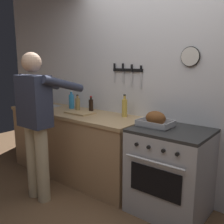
{
  "coord_description": "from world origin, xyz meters",
  "views": [
    {
      "loc": [
        1.29,
        -1.3,
        1.57
      ],
      "look_at": [
        -0.44,
        0.85,
        1.01
      ],
      "focal_mm": 40.84,
      "sensor_mm": 36.0,
      "label": 1
    }
  ],
  "objects_px": {
    "bottle_cooking_oil": "(125,107)",
    "person_cook": "(37,118)",
    "cutting_board": "(80,113)",
    "bottle_dish_soap": "(71,101)",
    "bottle_soy_sauce": "(91,105)",
    "bottle_vinegar": "(78,104)",
    "stove": "(170,171)",
    "roasting_pan": "(156,120)"
  },
  "relations": [
    {
      "from": "bottle_cooking_oil",
      "to": "person_cook",
      "type": "bearing_deg",
      "value": -124.67
    },
    {
      "from": "cutting_board",
      "to": "bottle_cooking_oil",
      "type": "height_order",
      "value": "bottle_cooking_oil"
    },
    {
      "from": "bottle_dish_soap",
      "to": "person_cook",
      "type": "bearing_deg",
      "value": -68.2
    },
    {
      "from": "person_cook",
      "to": "bottle_cooking_oil",
      "type": "distance_m",
      "value": 1.03
    },
    {
      "from": "bottle_dish_soap",
      "to": "bottle_soy_sauce",
      "type": "bearing_deg",
      "value": 5.54
    },
    {
      "from": "cutting_board",
      "to": "bottle_vinegar",
      "type": "height_order",
      "value": "bottle_vinegar"
    },
    {
      "from": "bottle_vinegar",
      "to": "bottle_soy_sauce",
      "type": "distance_m",
      "value": 0.18
    },
    {
      "from": "cutting_board",
      "to": "bottle_dish_soap",
      "type": "height_order",
      "value": "bottle_dish_soap"
    },
    {
      "from": "stove",
      "to": "bottle_cooking_oil",
      "type": "distance_m",
      "value": 0.92
    },
    {
      "from": "person_cook",
      "to": "stove",
      "type": "bearing_deg",
      "value": -59.78
    },
    {
      "from": "bottle_dish_soap",
      "to": "bottle_soy_sauce",
      "type": "relative_size",
      "value": 1.25
    },
    {
      "from": "roasting_pan",
      "to": "bottle_soy_sauce",
      "type": "distance_m",
      "value": 1.1
    },
    {
      "from": "bottle_cooking_oil",
      "to": "cutting_board",
      "type": "bearing_deg",
      "value": -160.56
    },
    {
      "from": "roasting_pan",
      "to": "bottle_dish_soap",
      "type": "relative_size",
      "value": 1.39
    },
    {
      "from": "cutting_board",
      "to": "bottle_dish_soap",
      "type": "distance_m",
      "value": 0.4
    },
    {
      "from": "bottle_vinegar",
      "to": "bottle_soy_sauce",
      "type": "height_order",
      "value": "bottle_vinegar"
    },
    {
      "from": "bottle_dish_soap",
      "to": "bottle_vinegar",
      "type": "distance_m",
      "value": 0.25
    },
    {
      "from": "bottle_dish_soap",
      "to": "bottle_soy_sauce",
      "type": "height_order",
      "value": "bottle_dish_soap"
    },
    {
      "from": "bottle_cooking_oil",
      "to": "bottle_soy_sauce",
      "type": "xyz_separation_m",
      "value": [
        -0.56,
        0.01,
        -0.03
      ]
    },
    {
      "from": "roasting_pan",
      "to": "bottle_dish_soap",
      "type": "distance_m",
      "value": 1.44
    },
    {
      "from": "roasting_pan",
      "to": "cutting_board",
      "type": "bearing_deg",
      "value": -178.59
    },
    {
      "from": "roasting_pan",
      "to": "bottle_vinegar",
      "type": "relative_size",
      "value": 1.54
    },
    {
      "from": "person_cook",
      "to": "bottle_cooking_oil",
      "type": "bearing_deg",
      "value": -31.99
    },
    {
      "from": "bottle_vinegar",
      "to": "roasting_pan",
      "type": "bearing_deg",
      "value": -2.13
    },
    {
      "from": "bottle_dish_soap",
      "to": "bottle_cooking_oil",
      "type": "bearing_deg",
      "value": 1.79
    },
    {
      "from": "stove",
      "to": "bottle_vinegar",
      "type": "xyz_separation_m",
      "value": [
        -1.39,
        0.04,
        0.54
      ]
    },
    {
      "from": "cutting_board",
      "to": "bottle_soy_sauce",
      "type": "xyz_separation_m",
      "value": [
        0.0,
        0.21,
        0.07
      ]
    },
    {
      "from": "bottle_vinegar",
      "to": "bottle_dish_soap",
      "type": "bearing_deg",
      "value": 156.53
    },
    {
      "from": "roasting_pan",
      "to": "bottle_dish_soap",
      "type": "xyz_separation_m",
      "value": [
        -1.44,
        0.14,
        0.04
      ]
    },
    {
      "from": "bottle_soy_sauce",
      "to": "person_cook",
      "type": "bearing_deg",
      "value": -91.48
    },
    {
      "from": "bottle_dish_soap",
      "to": "bottle_soy_sauce",
      "type": "distance_m",
      "value": 0.35
    },
    {
      "from": "bottle_soy_sauce",
      "to": "cutting_board",
      "type": "bearing_deg",
      "value": -91.07
    },
    {
      "from": "bottle_vinegar",
      "to": "bottle_soy_sauce",
      "type": "bearing_deg",
      "value": 48.43
    },
    {
      "from": "stove",
      "to": "roasting_pan",
      "type": "distance_m",
      "value": 0.55
    },
    {
      "from": "roasting_pan",
      "to": "person_cook",
      "type": "bearing_deg",
      "value": -148.75
    },
    {
      "from": "cutting_board",
      "to": "stove",
      "type": "bearing_deg",
      "value": 1.3
    },
    {
      "from": "roasting_pan",
      "to": "bottle_dish_soap",
      "type": "height_order",
      "value": "bottle_dish_soap"
    },
    {
      "from": "cutting_board",
      "to": "bottle_soy_sauce",
      "type": "bearing_deg",
      "value": 88.93
    },
    {
      "from": "person_cook",
      "to": "bottle_vinegar",
      "type": "xyz_separation_m",
      "value": [
        -0.1,
        0.72,
        0.04
      ]
    },
    {
      "from": "bottle_vinegar",
      "to": "stove",
      "type": "bearing_deg",
      "value": -1.76
    },
    {
      "from": "roasting_pan",
      "to": "bottle_cooking_oil",
      "type": "xyz_separation_m",
      "value": [
        -0.52,
        0.17,
        0.04
      ]
    },
    {
      "from": "cutting_board",
      "to": "bottle_cooking_oil",
      "type": "relative_size",
      "value": 1.32
    }
  ]
}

